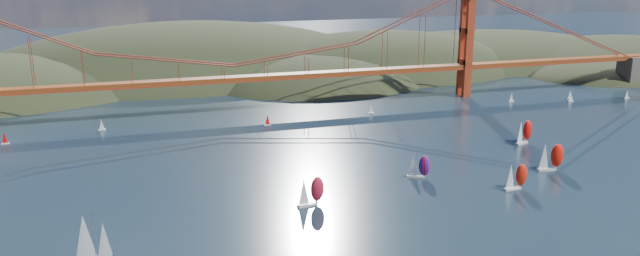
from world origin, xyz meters
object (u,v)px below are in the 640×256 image
(sloop_navy, at_px, (90,240))
(racer_1, at_px, (516,176))
(racer_0, at_px, (310,191))
(racer_3, at_px, (524,132))
(racer_rwb, at_px, (418,166))
(racer_2, at_px, (550,156))

(sloop_navy, relative_size, racer_1, 1.50)
(racer_0, distance_m, racer_1, 64.84)
(sloop_navy, relative_size, racer_3, 1.35)
(racer_0, xyz_separation_m, racer_1, (64.55, -6.16, -0.21))
(sloop_navy, xyz_separation_m, racer_1, (123.56, 12.94, -1.74))
(racer_0, distance_m, racer_rwb, 42.21)
(racer_2, distance_m, racer_rwb, 46.46)
(sloop_navy, distance_m, racer_0, 62.05)
(sloop_navy, xyz_separation_m, racer_2, (145.38, 25.26, -1.13))
(racer_0, distance_m, racer_2, 86.59)
(racer_0, height_order, racer_2, racer_2)
(racer_rwb, bearing_deg, racer_2, 16.02)
(racer_1, height_order, racer_3, racer_3)
(sloop_navy, xyz_separation_m, racer_3, (155.71, 55.19, -1.25))
(racer_1, relative_size, racer_rwb, 1.06)
(sloop_navy, height_order, racer_0, sloop_navy)
(racer_0, bearing_deg, sloop_navy, -171.68)
(racer_0, xyz_separation_m, racer_rwb, (40.34, 12.42, -0.47))
(racer_1, bearing_deg, racer_2, 24.86)
(racer_rwb, bearing_deg, racer_1, -13.74)
(racer_0, relative_size, racer_2, 0.92)
(sloop_navy, distance_m, racer_3, 165.21)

